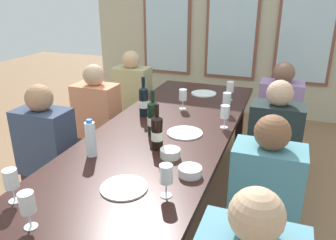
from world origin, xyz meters
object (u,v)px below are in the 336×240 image
Objects in this scene: white_plate_2 at (185,133)px; seated_person_6 at (133,104)px; wine_bottle_0 at (144,101)px; tasting_bowl_1 at (190,171)px; wine_glass_0 at (227,99)px; wine_bottle_2 at (153,118)px; wine_glass_3 at (166,175)px; wine_bottle_1 at (157,132)px; seated_person_2 at (48,162)px; seated_person_1 at (272,155)px; dining_table at (161,141)px; white_plate_0 at (124,187)px; water_bottle at (91,139)px; wine_glass_7 at (230,87)px; tasting_bowl_0 at (170,153)px; wine_glass_4 at (11,180)px; wine_glass_1 at (225,113)px; seated_person_3 at (263,211)px; wine_glass_6 at (183,96)px; seated_person_7 at (278,124)px; white_plate_1 at (204,93)px; wine_glass_8 at (27,204)px; seated_person_0 at (98,127)px.

seated_person_6 is at bearing 131.12° from white_plate_2.
white_plate_2 is at bearing -29.60° from wine_bottle_0.
tasting_bowl_1 is at bearing -69.80° from white_plate_2.
wine_glass_0 is (-0.01, 1.08, 0.10)m from tasting_bowl_1.
wine_glass_3 is (0.35, -0.69, -0.01)m from wine_bottle_2.
seated_person_2 is at bearing -175.03° from wine_bottle_1.
tasting_bowl_1 is 0.98m from seated_person_1.
tasting_bowl_1 is at bearing -54.96° from seated_person_6.
white_plate_0 reaches higher than dining_table.
tasting_bowl_1 is 0.65m from water_bottle.
wine_glass_7 is at bearing 89.66° from wine_glass_3.
tasting_bowl_0 is 0.43m from wine_glass_3.
white_plate_2 is at bearing 63.72° from wine_glass_4.
wine_glass_1 is 1.50m from wine_glass_4.
seated_person_6 is (-1.54, 0.75, 0.00)m from seated_person_1.
seated_person_2 is (-0.84, -0.07, -0.33)m from wine_bottle_1.
white_plate_0 is at bearing -153.03° from seated_person_3.
dining_table is at bearing 112.80° from wine_glass_3.
seated_person_6 is at bearing 125.04° from tasting_bowl_1.
seated_person_1 reaches higher than wine_glass_0.
seated_person_3 is (0.00, -0.75, 0.00)m from seated_person_1.
white_plate_0 is at bearing -177.15° from wine_glass_3.
wine_glass_1 is at bearing 56.16° from wine_bottle_1.
tasting_bowl_0 is at bearing -130.15° from seated_person_1.
wine_glass_6 reaches higher than tasting_bowl_1.
wine_glass_3 and wine_glass_6 have the same top height.
tasting_bowl_0 is at bearing 75.47° from white_plate_0.
wine_glass_7 is 0.57m from seated_person_7.
wine_bottle_0 reaches higher than wine_glass_7.
tasting_bowl_1 is at bearing -9.02° from seated_person_2.
wine_bottle_0 is at bearing 50.37° from seated_person_2.
wine_bottle_1 is 0.27× the size of seated_person_3.
seated_person_2 is (-0.40, 0.71, -0.33)m from wine_glass_4.
seated_person_2 reaches higher than wine_glass_1.
seated_person_2 reaches higher than white_plate_0.
wine_glass_6 is at bearing 46.94° from wine_bottle_0.
seated_person_3 is at bearing 26.97° from white_plate_0.
wine_glass_8 is at bearing -95.35° from white_plate_1.
wine_bottle_0 reaches higher than wine_glass_0.
wine_bottle_0 is at bearing -58.49° from seated_person_6.
dining_table is 1.18m from wine_glass_8.
seated_person_1 reaches higher than wine_bottle_2.
wine_glass_1 is 0.16× the size of seated_person_6.
water_bottle is at bearing 178.00° from tasting_bowl_1.
seated_person_0 is 1.00× the size of seated_person_2.
seated_person_3 is at bearing -63.34° from white_plate_1.
wine_glass_8 reaches higher than white_plate_2.
white_plate_0 is at bearing -95.94° from white_plate_2.
white_plate_1 is 0.77× the size of wine_bottle_0.
tasting_bowl_0 is at bearing -84.15° from white_plate_1.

